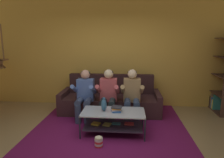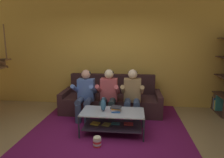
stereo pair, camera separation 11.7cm
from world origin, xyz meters
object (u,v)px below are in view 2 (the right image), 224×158
at_px(vase, 103,105).
at_px(book_stack, 116,109).
at_px(person_seated_left, 85,93).
at_px(coffee_table, 112,119).
at_px(popcorn_tub, 97,141).
at_px(person_seated_middle, 108,93).
at_px(person_seated_right, 132,94).
at_px(couch, 111,100).

bearing_deg(vase, book_stack, -1.30).
xyz_separation_m(person_seated_left, book_stack, (0.76, -0.67, -0.12)).
distance_m(coffee_table, book_stack, 0.21).
distance_m(coffee_table, popcorn_tub, 0.61).
bearing_deg(coffee_table, book_stack, 5.07).
relative_size(vase, book_stack, 1.18).
xyz_separation_m(person_seated_middle, book_stack, (0.23, -0.67, -0.13)).
distance_m(person_seated_right, popcorn_tub, 1.44).
bearing_deg(book_stack, coffee_table, -174.93).
relative_size(person_seated_left, popcorn_tub, 5.87).
height_order(person_seated_left, book_stack, person_seated_left).
bearing_deg(book_stack, person_seated_left, 138.96).
distance_m(couch, person_seated_right, 0.83).
bearing_deg(coffee_table, couch, 97.86).
bearing_deg(book_stack, person_seated_middle, 108.97).
distance_m(person_seated_left, popcorn_tub, 1.40).
bearing_deg(vase, person_seated_middle, 88.88).
relative_size(person_seated_left, vase, 4.27).
height_order(couch, vase, couch).
distance_m(coffee_table, vase, 0.33).
distance_m(book_stack, popcorn_tub, 0.73).
relative_size(person_seated_middle, popcorn_tub, 5.97).
xyz_separation_m(person_seated_left, person_seated_right, (1.07, 0.00, 0.01)).
height_order(person_seated_left, vase, person_seated_left).
xyz_separation_m(person_seated_right, popcorn_tub, (-0.57, -1.21, -0.53)).
distance_m(vase, popcorn_tub, 0.73).
distance_m(person_seated_middle, book_stack, 0.72).
xyz_separation_m(person_seated_left, vase, (0.52, -0.66, -0.04)).
height_order(person_seated_middle, vase, person_seated_middle).
relative_size(person_seated_left, coffee_table, 0.94).
xyz_separation_m(couch, coffee_table, (0.17, -1.21, 0.00)).
bearing_deg(vase, person_seated_right, 50.40).
bearing_deg(person_seated_left, person_seated_middle, 0.19).
bearing_deg(couch, person_seated_middle, -90.00).
height_order(vase, book_stack, vase).
bearing_deg(person_seated_right, person_seated_middle, -179.92).
bearing_deg(popcorn_tub, person_seated_left, 112.40).
bearing_deg(person_seated_left, person_seated_right, 0.13).
bearing_deg(person_seated_left, book_stack, -41.04).
distance_m(couch, book_stack, 1.24).
relative_size(person_seated_middle, book_stack, 5.12).
xyz_separation_m(person_seated_right, coffee_table, (-0.37, -0.67, -0.33)).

